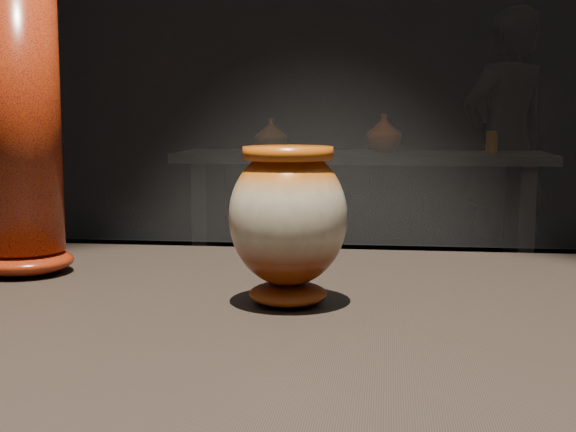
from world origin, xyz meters
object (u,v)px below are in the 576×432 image
Objects in this scene: tall_vase at (19,126)px; back_shelf at (361,200)px; visitor at (505,147)px; main_vase at (288,219)px.

tall_vase is 3.37m from back_shelf.
visitor reaches higher than tall_vase.
main_vase is 0.43m from tall_vase.
visitor is at bearing 73.53° from tall_vase.
visitor is at bearing 46.65° from back_shelf.
visitor is (1.26, 4.27, -0.22)m from tall_vase.
main_vase is 4.50m from visitor.
back_shelf is at bearing 14.62° from visitor.
back_shelf is 1.12× the size of visitor.
back_shelf is (-0.03, 3.46, -0.37)m from main_vase.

